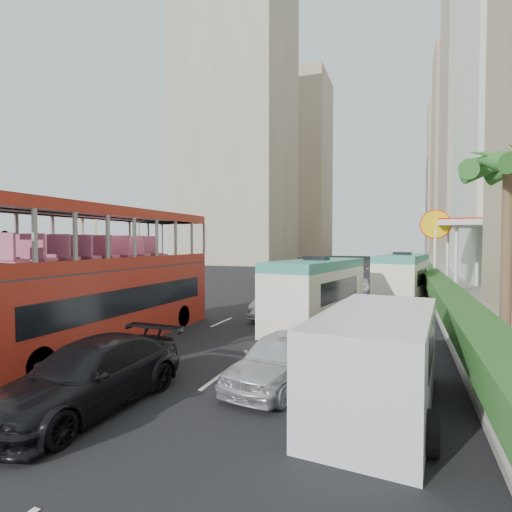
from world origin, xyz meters
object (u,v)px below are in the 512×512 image
at_px(car_black, 90,408).
at_px(minibus_far, 402,280).
at_px(car_silver_lane_a, 273,317).
at_px(double_decker_bus, 106,276).
at_px(car_silver_lane_b, 280,385).
at_px(van_asset, 354,294).
at_px(panel_van_far, 404,276).
at_px(palm_tree, 507,254).
at_px(minibus_near, 316,294).
at_px(shell_station, 480,256).
at_px(panel_van_near, 378,360).

distance_m(car_black, minibus_far, 19.84).
distance_m(car_silver_lane_a, minibus_far, 9.14).
height_order(double_decker_bus, car_silver_lane_b, double_decker_bus).
bearing_deg(van_asset, car_silver_lane_b, -95.49).
relative_size(van_asset, panel_van_far, 0.89).
bearing_deg(car_silver_lane_b, palm_tree, 53.42).
bearing_deg(minibus_far, car_silver_lane_b, -92.02).
xyz_separation_m(van_asset, minibus_near, (-0.21, -12.46, 1.50)).
distance_m(minibus_far, palm_tree, 10.50).
distance_m(palm_tree, shell_station, 19.14).
bearing_deg(car_silver_lane_a, panel_van_far, 63.51).
relative_size(panel_van_near, palm_tree, 0.87).
bearing_deg(minibus_near, double_decker_bus, -130.03).
bearing_deg(minibus_far, minibus_near, -104.77).
relative_size(car_black, minibus_near, 0.77).
distance_m(van_asset, minibus_far, 5.60).
xyz_separation_m(double_decker_bus, car_silver_lane_a, (4.28, 7.10, -2.53)).
xyz_separation_m(minibus_near, shell_station, (9.20, 17.49, 1.25)).
bearing_deg(shell_station, double_decker_bus, -124.82).
xyz_separation_m(car_silver_lane_b, minibus_near, (-0.60, 7.51, 1.50)).
bearing_deg(double_decker_bus, minibus_near, 39.02).
bearing_deg(minibus_near, car_silver_lane_b, -74.46).
bearing_deg(car_silver_lane_b, panel_van_far, 93.08).
height_order(van_asset, minibus_far, minibus_far).
relative_size(panel_van_near, shell_station, 0.70).
xyz_separation_m(car_silver_lane_a, panel_van_far, (6.17, 15.04, 1.03)).
distance_m(minibus_near, shell_station, 19.80).
bearing_deg(car_black, panel_van_far, 77.93).
height_order(car_silver_lane_a, car_black, car_black).
bearing_deg(car_silver_lane_a, minibus_near, -36.41).
bearing_deg(double_decker_bus, shell_station, 55.18).
xyz_separation_m(palm_tree, shell_station, (2.20, 19.00, -0.63)).
bearing_deg(shell_station, car_silver_lane_b, -108.98).
bearing_deg(van_asset, double_decker_bus, -117.93).
distance_m(panel_van_near, shell_station, 26.38).
relative_size(double_decker_bus, panel_van_near, 1.97).
relative_size(minibus_far, panel_van_near, 1.22).
height_order(palm_tree, shell_station, palm_tree).
relative_size(double_decker_bus, van_asset, 2.39).
xyz_separation_m(car_silver_lane_b, panel_van_far, (3.05, 24.14, 1.03)).
xyz_separation_m(minibus_near, panel_van_far, (3.65, 16.63, -0.46)).
bearing_deg(minibus_near, minibus_far, 77.54).
relative_size(minibus_far, shell_station, 0.85).
distance_m(car_silver_lane_b, minibus_near, 7.68).
height_order(car_silver_lane_b, panel_van_far, panel_van_far).
bearing_deg(van_asset, minibus_far, -58.18).
xyz_separation_m(car_black, shell_station, (12.26, 27.89, 2.75)).
distance_m(car_silver_lane_a, panel_van_far, 16.29).
bearing_deg(shell_station, palm_tree, -96.60).
bearing_deg(panel_van_near, palm_tree, 65.00).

